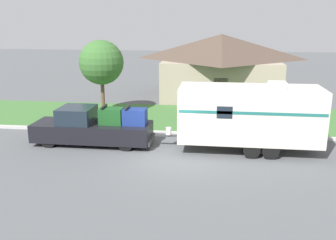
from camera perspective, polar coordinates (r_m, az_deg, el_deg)
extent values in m
plane|color=#515456|center=(17.35, -0.06, -5.86)|extent=(120.00, 120.00, 0.00)
cube|color=#ADADA8|center=(20.85, 1.25, -2.01)|extent=(80.00, 0.30, 0.14)
cube|color=#3D6B33|center=(24.36, 2.15, 0.38)|extent=(80.00, 7.00, 0.03)
cube|color=gray|center=(31.41, 7.98, 6.43)|extent=(9.07, 7.88, 3.07)
pyramid|color=#4C3D33|center=(31.13, 8.15, 11.03)|extent=(9.79, 8.51, 1.98)
cube|color=#4C3828|center=(27.63, 8.01, 4.22)|extent=(1.00, 0.06, 2.10)
cylinder|color=black|center=(19.63, -17.76, -2.84)|extent=(0.81, 0.28, 0.81)
cylinder|color=black|center=(21.01, -15.97, -1.52)|extent=(0.81, 0.28, 0.81)
cylinder|color=black|center=(18.34, -6.47, -3.45)|extent=(0.81, 0.28, 0.81)
cylinder|color=black|center=(19.82, -5.40, -1.99)|extent=(0.81, 0.28, 0.81)
cube|color=black|center=(19.98, -15.14, -1.53)|extent=(3.25, 1.96, 0.89)
cube|color=#19232D|center=(19.55, -13.72, 0.77)|extent=(1.69, 1.80, 0.80)
cube|color=black|center=(19.06, -6.78, -1.90)|extent=(2.73, 1.96, 0.89)
cube|color=#333333|center=(18.87, -2.54, -3.02)|extent=(0.12, 1.76, 0.20)
cube|color=#194C1E|center=(18.99, -8.62, 0.61)|extent=(1.15, 0.82, 0.80)
cube|color=black|center=(18.98, -9.75, 2.04)|extent=(0.10, 0.90, 0.08)
cube|color=navy|center=(18.70, -5.08, 0.50)|extent=(1.15, 0.82, 0.80)
cube|color=black|center=(18.66, -6.21, 1.96)|extent=(0.10, 0.90, 0.08)
cylinder|color=black|center=(17.67, 12.63, -4.50)|extent=(0.78, 0.22, 0.78)
cylinder|color=black|center=(19.71, 12.09, -2.40)|extent=(0.78, 0.22, 0.78)
cylinder|color=black|center=(17.78, 15.39, -4.57)|extent=(0.78, 0.22, 0.78)
cylinder|color=black|center=(19.81, 14.56, -2.47)|extent=(0.78, 0.22, 0.78)
cube|color=beige|center=(18.28, 12.27, 0.94)|extent=(6.67, 2.44, 2.58)
cube|color=#1E6660|center=(17.02, 12.66, 0.99)|extent=(6.54, 0.01, 0.14)
cube|color=#383838|center=(18.68, -0.11, -2.36)|extent=(1.23, 0.12, 0.10)
cylinder|color=silver|center=(18.60, 0.08, -1.69)|extent=(0.28, 0.28, 0.36)
cube|color=silver|center=(18.14, 16.32, 5.19)|extent=(0.80, 0.68, 0.28)
cube|color=#19232D|center=(16.94, 8.62, 1.12)|extent=(0.70, 0.01, 0.56)
cylinder|color=brown|center=(21.47, 16.09, -0.73)|extent=(0.09, 0.09, 1.13)
cube|color=black|center=(21.30, 16.22, 1.02)|extent=(0.48, 0.20, 0.22)
cylinder|color=brown|center=(25.17, -9.88, 3.45)|extent=(0.24, 0.24, 2.43)
sphere|color=#38662D|center=(24.82, -10.12, 8.63)|extent=(2.87, 2.87, 2.87)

